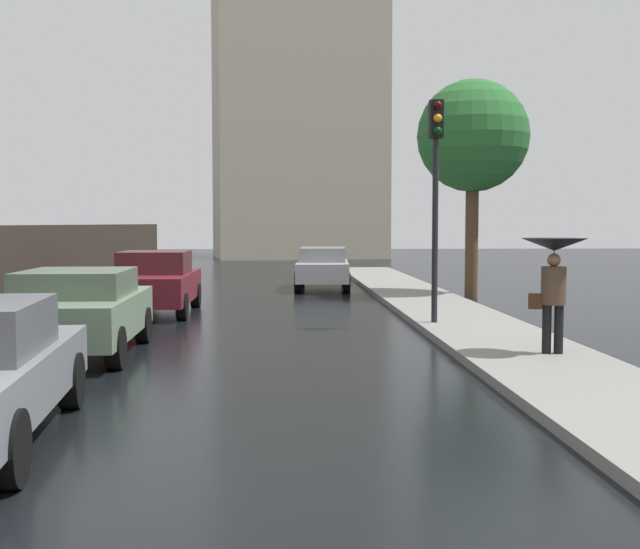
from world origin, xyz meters
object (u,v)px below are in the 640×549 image
(car_silver_far_ahead, at_px, (323,267))
(street_tree_near, at_px, (473,137))
(car_maroon_behind_camera, at_px, (155,282))
(traffic_light, at_px, (436,169))
(pedestrian_with_umbrella_near, at_px, (554,265))
(car_green_mid_road, at_px, (77,310))

(car_silver_far_ahead, relative_size, street_tree_near, 0.72)
(car_maroon_behind_camera, distance_m, traffic_light, 7.24)
(car_maroon_behind_camera, xyz_separation_m, traffic_light, (6.06, -3.12, 2.46))
(pedestrian_with_umbrella_near, distance_m, traffic_light, 4.39)
(car_silver_far_ahead, distance_m, pedestrian_with_umbrella_near, 14.15)
(car_maroon_behind_camera, relative_size, traffic_light, 0.93)
(car_green_mid_road, height_order, car_silver_far_ahead, car_green_mid_road)
(traffic_light, bearing_deg, street_tree_near, 70.48)
(street_tree_near, bearing_deg, pedestrian_with_umbrella_near, -97.16)
(car_green_mid_road, relative_size, street_tree_near, 0.64)
(car_green_mid_road, bearing_deg, pedestrian_with_umbrella_near, 171.06)
(street_tree_near, bearing_deg, car_maroon_behind_camera, -156.82)
(car_silver_far_ahead, bearing_deg, car_maroon_behind_camera, -118.90)
(car_silver_far_ahead, bearing_deg, pedestrian_with_umbrella_near, -75.14)
(car_silver_far_ahead, relative_size, car_maroon_behind_camera, 1.08)
(car_silver_far_ahead, bearing_deg, traffic_light, -76.66)
(traffic_light, height_order, street_tree_near, street_tree_near)
(street_tree_near, bearing_deg, car_green_mid_road, -132.43)
(car_silver_far_ahead, xyz_separation_m, street_tree_near, (4.10, -3.21, 3.86))
(car_maroon_behind_camera, bearing_deg, traffic_light, 153.09)
(car_green_mid_road, relative_size, car_maroon_behind_camera, 0.97)
(street_tree_near, bearing_deg, car_silver_far_ahead, 141.94)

